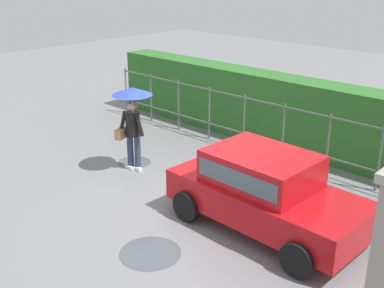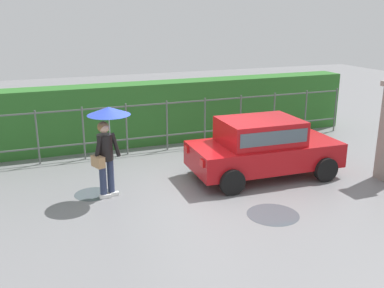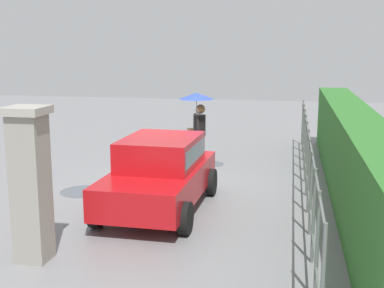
{
  "view_description": "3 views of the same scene",
  "coord_description": "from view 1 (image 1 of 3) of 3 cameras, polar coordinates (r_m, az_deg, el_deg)",
  "views": [
    {
      "loc": [
        5.89,
        -6.43,
        4.66
      ],
      "look_at": [
        -0.4,
        0.24,
        1.18
      ],
      "focal_mm": 44.36,
      "sensor_mm": 36.0,
      "label": 1
    },
    {
      "loc": [
        -3.92,
        -8.95,
        3.98
      ],
      "look_at": [
        -0.49,
        -0.03,
        1.12
      ],
      "focal_mm": 41.25,
      "sensor_mm": 36.0,
      "label": 2
    },
    {
      "loc": [
        11.26,
        2.76,
        3.32
      ],
      "look_at": [
        -0.45,
        0.49,
        1.0
      ],
      "focal_mm": 47.93,
      "sensor_mm": 36.0,
      "label": 3
    }
  ],
  "objects": [
    {
      "name": "ground_plane",
      "position": [
        9.88,
        0.75,
        -7.33
      ],
      "size": [
        40.0,
        40.0,
        0.0
      ],
      "primitive_type": "plane",
      "color": "slate"
    },
    {
      "name": "car",
      "position": [
        8.85,
        8.69,
        -5.29
      ],
      "size": [
        3.78,
        1.95,
        1.48
      ],
      "rotation": [
        0.0,
        0.0,
        -0.03
      ],
      "color": "#B71116",
      "rests_on": "ground"
    },
    {
      "name": "pedestrian",
      "position": [
        11.09,
        -7.23,
        3.9
      ],
      "size": [
        0.93,
        0.93,
        2.05
      ],
      "rotation": [
        0.0,
        0.0,
        -1.2
      ],
      "color": "#2D3856",
      "rests_on": "ground"
    },
    {
      "name": "fence_section",
      "position": [
        11.92,
        10.91,
        1.66
      ],
      "size": [
        12.23,
        0.05,
        1.5
      ],
      "color": "#59605B",
      "rests_on": "ground"
    },
    {
      "name": "hedge_row",
      "position": [
        12.68,
        13.34,
        3.21
      ],
      "size": [
        13.18,
        0.9,
        1.9
      ],
      "primitive_type": "cube",
      "color": "#2D6B28",
      "rests_on": "ground"
    },
    {
      "name": "puddle_near",
      "position": [
        8.41,
        -5.05,
        -12.93
      ],
      "size": [
        1.08,
        1.08,
        0.0
      ],
      "primitive_type": "cylinder",
      "color": "#4C545B",
      "rests_on": "ground"
    },
    {
      "name": "puddle_far",
      "position": [
        12.0,
        -7.0,
        -2.2
      ],
      "size": [
        0.83,
        0.83,
        0.0
      ],
      "primitive_type": "cylinder",
      "color": "#4C545B",
      "rests_on": "ground"
    }
  ]
}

